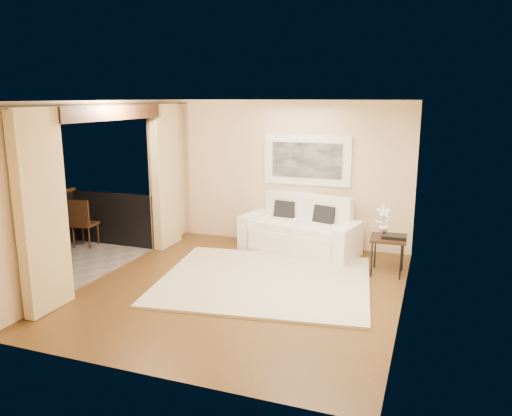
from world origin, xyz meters
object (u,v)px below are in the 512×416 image
at_px(balcony_chair_near, 15,239).
at_px(side_table, 388,241).
at_px(orchid, 384,220).
at_px(ice_bucket, 29,215).
at_px(balcony_chair_far, 82,220).
at_px(bistro_table, 34,227).
at_px(sofa, 301,232).

bearing_deg(balcony_chair_near, side_table, 1.96).
xyz_separation_m(side_table, orchid, (-0.11, 0.15, 0.30)).
bearing_deg(ice_bucket, orchid, 16.90).
bearing_deg(ice_bucket, balcony_chair_far, 80.15).
distance_m(bistro_table, balcony_chair_far, 1.14).
bearing_deg(side_table, sofa, 156.27).
bearing_deg(orchid, bistro_table, -161.93).
relative_size(bistro_table, ice_bucket, 3.83).
bearing_deg(bistro_table, sofa, 30.60).
bearing_deg(balcony_chair_near, bistro_table, 80.96).
xyz_separation_m(balcony_chair_near, ice_bucket, (-0.22, 0.55, 0.24)).
bearing_deg(ice_bucket, balcony_chair_near, -68.13).
xyz_separation_m(side_table, balcony_chair_near, (-5.43, -2.09, 0.06)).
relative_size(balcony_chair_far, ice_bucket, 4.58).
xyz_separation_m(sofa, side_table, (1.60, -0.70, 0.18)).
height_order(sofa, side_table, sofa).
height_order(side_table, balcony_chair_far, balcony_chair_far).
height_order(bistro_table, balcony_chair_far, balcony_chair_far).
bearing_deg(balcony_chair_far, sofa, -170.98).
bearing_deg(orchid, balcony_chair_far, -173.26).
bearing_deg(balcony_chair_near, ice_bucket, 92.80).
xyz_separation_m(balcony_chair_far, ice_bucket, (-0.18, -1.05, 0.31)).
relative_size(orchid, ice_bucket, 2.39).
distance_m(orchid, ice_bucket, 5.80).
distance_m(sofa, balcony_chair_far, 4.05).
bearing_deg(side_table, orchid, 124.80).
relative_size(side_table, ice_bucket, 2.98).
relative_size(bistro_table, balcony_chair_near, 0.75).
height_order(balcony_chair_far, balcony_chair_near, balcony_chair_near).
xyz_separation_m(sofa, bistro_table, (-3.92, -2.32, 0.30)).
bearing_deg(side_table, bistro_table, -163.69).
relative_size(balcony_chair_near, ice_bucket, 5.14).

